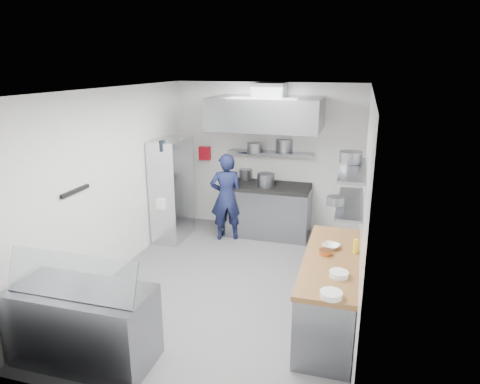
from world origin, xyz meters
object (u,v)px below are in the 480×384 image
(display_case, at_px, (84,325))
(chef, at_px, (226,197))
(gas_range, at_px, (267,211))
(wire_rack, at_px, (172,189))

(display_case, bearing_deg, chef, 83.16)
(gas_range, xyz_separation_m, chef, (-0.66, -0.44, 0.35))
(gas_range, relative_size, chef, 1.00)
(gas_range, height_order, chef, chef)
(wire_rack, distance_m, display_case, 3.54)
(gas_range, height_order, display_case, gas_range)
(gas_range, distance_m, display_case, 4.25)
(chef, distance_m, display_case, 3.71)
(wire_rack, bearing_deg, gas_range, 21.38)
(gas_range, bearing_deg, wire_rack, -158.62)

